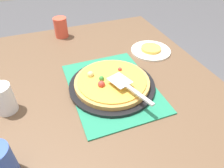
{
  "coord_description": "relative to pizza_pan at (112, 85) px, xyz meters",
  "views": [
    {
      "loc": [
        0.67,
        -0.26,
        1.36
      ],
      "look_at": [
        0.0,
        0.0,
        0.77
      ],
      "focal_mm": 33.83,
      "sensor_mm": 36.0,
      "label": 1
    }
  ],
  "objects": [
    {
      "name": "dining_table",
      "position": [
        0.0,
        0.0,
        -0.12
      ],
      "size": [
        1.4,
        1.0,
        0.75
      ],
      "color": "brown",
      "rests_on": "ground_plane"
    },
    {
      "name": "placemat",
      "position": [
        0.0,
        0.0,
        -0.01
      ],
      "size": [
        0.48,
        0.36,
        0.01
      ],
      "primitive_type": "cube",
      "color": "#237F5B",
      "rests_on": "dining_table"
    },
    {
      "name": "pizza_pan",
      "position": [
        0.0,
        0.0,
        0.0
      ],
      "size": [
        0.38,
        0.38,
        0.01
      ],
      "primitive_type": "cylinder",
      "color": "black",
      "rests_on": "placemat"
    },
    {
      "name": "pizza",
      "position": [
        -0.0,
        -0.0,
        0.02
      ],
      "size": [
        0.33,
        0.33,
        0.05
      ],
      "color": "tan",
      "rests_on": "pizza_pan"
    },
    {
      "name": "plate_far_right",
      "position": [
        -0.22,
        0.32,
        -0.01
      ],
      "size": [
        0.22,
        0.22,
        0.01
      ],
      "primitive_type": "cylinder",
      "color": "white",
      "rests_on": "dining_table"
    },
    {
      "name": "served_slice_right",
      "position": [
        -0.22,
        0.32,
        0.01
      ],
      "size": [
        0.11,
        0.11,
        0.02
      ],
      "primitive_type": "cylinder",
      "color": "#EAB747",
      "rests_on": "plate_far_right"
    },
    {
      "name": "cup_near",
      "position": [
        -0.02,
        -0.44,
        0.05
      ],
      "size": [
        0.08,
        0.08,
        0.12
      ],
      "primitive_type": "cylinder",
      "color": "white",
      "rests_on": "dining_table"
    },
    {
      "name": "cup_far",
      "position": [
        -0.58,
        -0.12,
        0.05
      ],
      "size": [
        0.08,
        0.08,
        0.12
      ],
      "primitive_type": "cylinder",
      "color": "#E04C38",
      "rests_on": "dining_table"
    },
    {
      "name": "cup_corner",
      "position": [
        0.26,
        -0.44,
        0.05
      ],
      "size": [
        0.08,
        0.08,
        0.12
      ],
      "primitive_type": "cylinder",
      "color": "#3351AD",
      "rests_on": "dining_table"
    },
    {
      "name": "pizza_server",
      "position": [
        0.09,
        0.03,
        0.06
      ],
      "size": [
        0.23,
        0.11,
        0.01
      ],
      "color": "silver",
      "rests_on": "pizza"
    }
  ]
}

